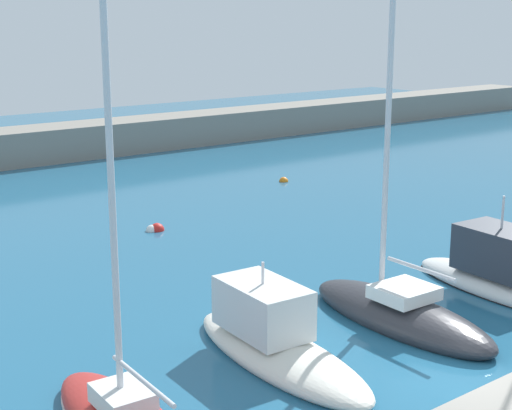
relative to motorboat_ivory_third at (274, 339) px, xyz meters
The scene contains 7 objects.
ground_plane 4.81m from the motorboat_ivory_third, 58.49° to the right, with size 120.00×120.00×0.00m, color #236084.
motorboat_ivory_third is the anchor object (origin of this frame).
sailboat_charcoal_fourth 4.53m from the motorboat_ivory_third, ahead, with size 2.51×6.97×14.48m.
motorboat_white_fifth 9.32m from the motorboat_ivory_third, ahead, with size 2.71×7.19×3.59m.
mooring_buoy_red 13.66m from the motorboat_ivory_third, 72.15° to the left, with size 0.64×0.64×0.64m, color red.
mooring_buoy_orange 22.99m from the motorboat_ivory_third, 49.19° to the left, with size 0.51×0.51×0.51m, color orange.
mooring_buoy_white 13.65m from the motorboat_ivory_third, 73.08° to the left, with size 0.53×0.53×0.53m, color white.
Camera 1 is at (-14.84, -10.86, 8.96)m, focal length 54.55 mm.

